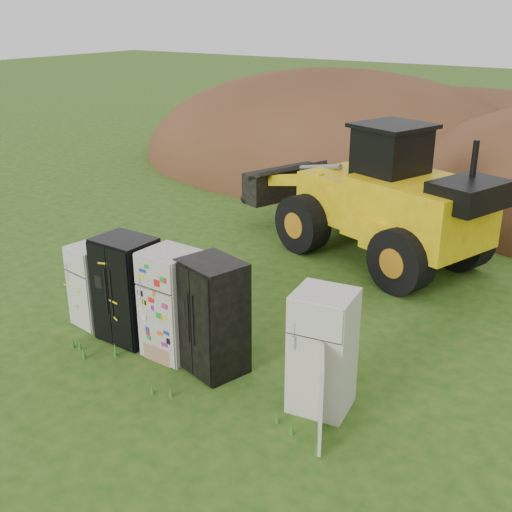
{
  "coord_description": "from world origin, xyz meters",
  "views": [
    {
      "loc": [
        6.21,
        -7.32,
        5.65
      ],
      "look_at": [
        -0.14,
        2.0,
        1.25
      ],
      "focal_mm": 45.0,
      "sensor_mm": 36.0,
      "label": 1
    }
  ],
  "objects_px": {
    "fridge_dark_mid": "(213,317)",
    "fridge_sticker": "(172,304)",
    "fridge_leftmost": "(93,285)",
    "fridge_open_door": "(323,351)",
    "wheel_loader": "(362,188)",
    "fridge_black_side": "(127,289)"
  },
  "relations": [
    {
      "from": "fridge_sticker",
      "to": "fridge_black_side",
      "type": "bearing_deg",
      "value": -178.15
    },
    {
      "from": "fridge_leftmost",
      "to": "wheel_loader",
      "type": "distance_m",
      "value": 6.8
    },
    {
      "from": "fridge_sticker",
      "to": "fridge_open_door",
      "type": "relative_size",
      "value": 1.01
    },
    {
      "from": "fridge_leftmost",
      "to": "wheel_loader",
      "type": "bearing_deg",
      "value": 76.4
    },
    {
      "from": "fridge_dark_mid",
      "to": "fridge_sticker",
      "type": "bearing_deg",
      "value": -164.43
    },
    {
      "from": "fridge_black_side",
      "to": "fridge_open_door",
      "type": "height_order",
      "value": "fridge_black_side"
    },
    {
      "from": "fridge_leftmost",
      "to": "fridge_open_door",
      "type": "xyz_separation_m",
      "value": [
        4.86,
        0.01,
        0.16
      ]
    },
    {
      "from": "fridge_dark_mid",
      "to": "wheel_loader",
      "type": "distance_m",
      "value": 6.38
    },
    {
      "from": "fridge_dark_mid",
      "to": "fridge_open_door",
      "type": "relative_size",
      "value": 1.02
    },
    {
      "from": "fridge_leftmost",
      "to": "fridge_open_door",
      "type": "relative_size",
      "value": 0.83
    },
    {
      "from": "wheel_loader",
      "to": "fridge_dark_mid",
      "type": "bearing_deg",
      "value": -68.1
    },
    {
      "from": "fridge_leftmost",
      "to": "fridge_dark_mid",
      "type": "height_order",
      "value": "fridge_dark_mid"
    },
    {
      "from": "fridge_leftmost",
      "to": "fridge_open_door",
      "type": "height_order",
      "value": "fridge_open_door"
    },
    {
      "from": "fridge_black_side",
      "to": "fridge_open_door",
      "type": "distance_m",
      "value": 3.92
    },
    {
      "from": "fridge_open_door",
      "to": "wheel_loader",
      "type": "height_order",
      "value": "wheel_loader"
    },
    {
      "from": "fridge_sticker",
      "to": "wheel_loader",
      "type": "xyz_separation_m",
      "value": [
        0.46,
        6.33,
        0.67
      ]
    },
    {
      "from": "fridge_black_side",
      "to": "wheel_loader",
      "type": "xyz_separation_m",
      "value": [
        1.51,
        6.33,
        0.67
      ]
    },
    {
      "from": "fridge_leftmost",
      "to": "wheel_loader",
      "type": "relative_size",
      "value": 0.23
    },
    {
      "from": "fridge_sticker",
      "to": "fridge_open_door",
      "type": "xyz_separation_m",
      "value": [
        2.88,
        0.05,
        -0.01
      ]
    },
    {
      "from": "fridge_black_side",
      "to": "wheel_loader",
      "type": "distance_m",
      "value": 6.54
    },
    {
      "from": "fridge_sticker",
      "to": "fridge_dark_mid",
      "type": "distance_m",
      "value": 0.89
    },
    {
      "from": "fridge_black_side",
      "to": "fridge_sticker",
      "type": "distance_m",
      "value": 1.04
    }
  ]
}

